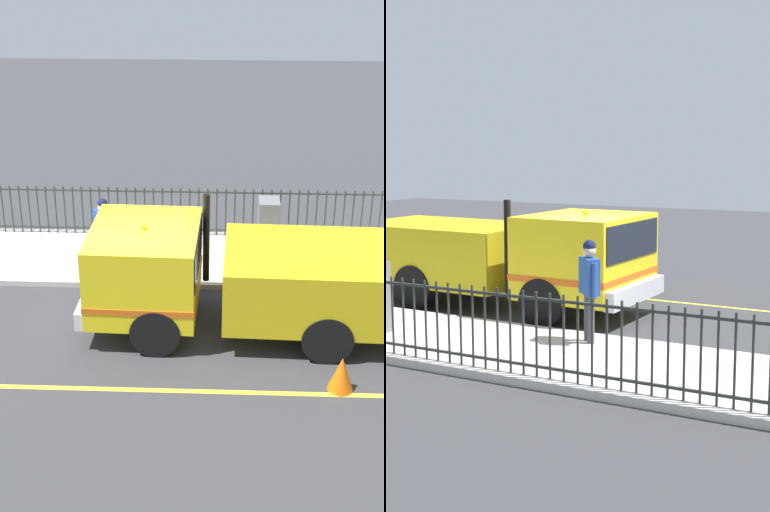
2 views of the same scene
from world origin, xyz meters
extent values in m
plane|color=#38383A|center=(0.00, 0.00, 0.00)|extent=(53.15, 53.15, 0.00)
cube|color=beige|center=(2.86, 0.00, 0.06)|extent=(2.90, 24.16, 0.13)
cube|color=yellow|center=(-2.34, 0.00, 0.00)|extent=(0.12, 21.74, 0.01)
cube|color=yellow|center=(-0.05, -0.21, 1.28)|extent=(2.50, 2.15, 1.61)
cube|color=black|center=(-0.05, -0.21, 1.64)|extent=(2.30, 2.19, 0.71)
cube|color=gold|center=(-0.16, -3.71, 1.11)|extent=(2.55, 3.97, 1.26)
cube|color=silver|center=(-0.02, 0.91, 0.63)|extent=(2.31, 0.27, 0.36)
cube|color=#DB5914|center=(-0.05, -0.21, 0.93)|extent=(2.52, 2.17, 0.12)
cylinder|color=black|center=(-1.16, -0.48, 0.48)|extent=(0.33, 0.97, 0.96)
cylinder|color=black|center=(1.03, -0.55, 0.48)|extent=(0.33, 0.97, 0.96)
cylinder|color=black|center=(-1.26, -3.67, 0.48)|extent=(0.33, 0.97, 0.96)
cylinder|color=black|center=(0.93, -3.74, 0.48)|extent=(0.33, 0.97, 0.96)
sphere|color=orange|center=(-0.05, -0.21, 2.14)|extent=(0.12, 0.12, 0.12)
cylinder|color=black|center=(0.98, -1.38, 1.45)|extent=(0.14, 0.14, 1.93)
cube|color=#264C99|center=(2.01, 0.92, 1.27)|extent=(0.51, 0.51, 0.62)
sphere|color=beige|center=(2.01, 0.92, 1.69)|extent=(0.23, 0.23, 0.23)
sphere|color=#14193F|center=(2.01, 0.92, 1.77)|extent=(0.22, 0.22, 0.22)
cylinder|color=#3F3F47|center=(2.08, 0.99, 0.54)|extent=(0.12, 0.12, 0.83)
cylinder|color=#3F3F47|center=(1.95, 0.86, 0.54)|extent=(0.12, 0.12, 0.83)
cylinder|color=#264C99|center=(2.21, 1.12, 1.24)|extent=(0.09, 0.09, 0.59)
cylinder|color=#264C99|center=(1.82, 0.73, 1.24)|extent=(0.09, 0.09, 0.59)
cylinder|color=#2D332D|center=(4.08, -1.56, 0.75)|extent=(0.04, 0.04, 1.25)
cylinder|color=#2D332D|center=(4.08, -1.34, 0.75)|extent=(0.04, 0.04, 1.25)
cylinder|color=#2D332D|center=(4.08, -1.12, 0.75)|extent=(0.04, 0.04, 1.25)
cylinder|color=#2D332D|center=(4.08, -0.89, 0.75)|extent=(0.04, 0.04, 1.25)
cylinder|color=#2D332D|center=(4.08, -0.67, 0.75)|extent=(0.04, 0.04, 1.25)
cylinder|color=#2D332D|center=(4.08, -0.45, 0.75)|extent=(0.04, 0.04, 1.25)
cylinder|color=#2D332D|center=(4.08, -0.22, 0.75)|extent=(0.04, 0.04, 1.25)
cylinder|color=#2D332D|center=(4.08, 0.00, 0.75)|extent=(0.04, 0.04, 1.25)
cylinder|color=#2D332D|center=(4.08, 0.22, 0.75)|extent=(0.04, 0.04, 1.25)
cylinder|color=#2D332D|center=(4.08, 0.45, 0.75)|extent=(0.04, 0.04, 1.25)
cylinder|color=#2D332D|center=(4.08, 0.67, 0.75)|extent=(0.04, 0.04, 1.25)
cylinder|color=#2D332D|center=(4.08, 0.89, 0.75)|extent=(0.04, 0.04, 1.25)
cylinder|color=#2D332D|center=(4.08, 1.12, 0.75)|extent=(0.04, 0.04, 1.25)
cylinder|color=#2D332D|center=(4.08, 1.34, 0.75)|extent=(0.04, 0.04, 1.25)
cylinder|color=#2D332D|center=(4.08, 1.56, 0.75)|extent=(0.04, 0.04, 1.25)
cylinder|color=#2D332D|center=(4.08, 1.79, 0.75)|extent=(0.04, 0.04, 1.25)
cylinder|color=#2D332D|center=(4.08, 2.01, 0.75)|extent=(0.04, 0.04, 1.25)
cylinder|color=#2D332D|center=(4.08, 2.23, 0.75)|extent=(0.04, 0.04, 1.25)
cylinder|color=#2D332D|center=(4.08, 2.46, 0.75)|extent=(0.04, 0.04, 1.25)
cylinder|color=#2D332D|center=(4.08, 2.68, 0.75)|extent=(0.04, 0.04, 1.25)
cylinder|color=#2D332D|center=(4.08, 2.90, 0.75)|extent=(0.04, 0.04, 1.25)
cylinder|color=#2D332D|center=(4.08, 3.13, 0.75)|extent=(0.04, 0.04, 1.25)
cylinder|color=#2D332D|center=(4.08, 3.35, 0.75)|extent=(0.04, 0.04, 1.25)
cylinder|color=#2D332D|center=(4.08, 3.57, 0.75)|extent=(0.04, 0.04, 1.25)
cylinder|color=#2D332D|center=(4.08, 3.79, 0.75)|extent=(0.04, 0.04, 1.25)
cylinder|color=#2D332D|center=(4.08, 4.02, 0.75)|extent=(0.04, 0.04, 1.25)
cylinder|color=#2D332D|center=(4.08, 4.24, 0.75)|extent=(0.04, 0.04, 1.25)
cube|color=#2D332D|center=(4.08, 0.00, 1.28)|extent=(0.04, 20.54, 0.04)
cube|color=#2D332D|center=(4.08, 0.00, 0.28)|extent=(0.04, 20.54, 0.04)
cone|color=orange|center=(-2.17, -3.83, 0.33)|extent=(0.46, 0.46, 0.65)
camera|label=1|loc=(-13.23, -1.68, 7.93)|focal=52.99mm
camera|label=2|loc=(12.99, 6.45, 3.41)|focal=52.09mm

